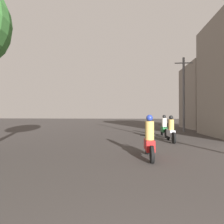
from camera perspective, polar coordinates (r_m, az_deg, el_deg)
The scene contains 5 objects.
motorcycle_red at distance 6.65m, azimuth 12.09°, elevation -9.24°, with size 0.60×1.94×1.60m.
motorcycle_silver at distance 10.88m, azimuth 18.66°, elevation -5.96°, with size 0.60×1.95×1.54m.
motorcycle_green at distance 13.12m, azimuth 16.62°, elevation -4.98°, with size 0.60×2.01×1.56m.
building_right_far at distance 22.18m, azimuth 28.53°, elevation 4.40°, with size 4.45×5.42×7.09m.
utility_pole_far at distance 17.50m, azimuth 22.37°, elevation 5.83°, with size 1.60×0.20×6.85m.
Camera 1 is at (-0.37, -0.03, 1.63)m, focal length 28.00 mm.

